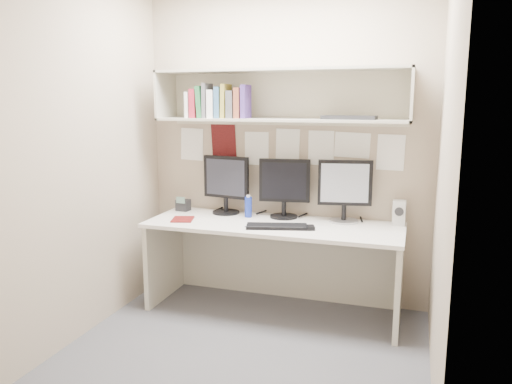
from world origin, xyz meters
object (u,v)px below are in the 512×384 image
(monitor_left, at_px, (226,183))
(desk_phone, at_px, (183,205))
(keyboard, at_px, (277,226))
(monitor_center, at_px, (284,186))
(speaker, at_px, (399,213))
(maroon_notebook, at_px, (183,219))
(monitor_right, at_px, (345,189))
(desk, at_px, (273,267))

(monitor_left, xyz_separation_m, desk_phone, (-0.39, -0.03, -0.21))
(monitor_left, distance_m, keyboard, 0.70)
(desk_phone, bearing_deg, monitor_center, 6.05)
(keyboard, height_order, speaker, speaker)
(speaker, relative_size, maroon_notebook, 0.96)
(monitor_right, bearing_deg, monitor_center, 169.15)
(monitor_left, distance_m, monitor_center, 0.51)
(monitor_right, height_order, desk_phone, monitor_right)
(desk_phone, bearing_deg, monitor_left, 8.33)
(monitor_left, relative_size, desk_phone, 3.75)
(monitor_left, xyz_separation_m, keyboard, (0.55, -0.36, -0.25))
(monitor_left, distance_m, desk_phone, 0.45)
(keyboard, bearing_deg, desk, 100.56)
(monitor_right, height_order, speaker, monitor_right)
(desk, distance_m, monitor_right, 0.85)
(maroon_notebook, xyz_separation_m, desk_phone, (-0.15, 0.32, 0.05))
(monitor_center, xyz_separation_m, desk_phone, (-0.90, -0.03, -0.21))
(monitor_left, relative_size, keyboard, 1.07)
(monitor_left, bearing_deg, monitor_right, 9.02)
(monitor_left, height_order, speaker, monitor_left)
(desk, bearing_deg, desk_phone, 167.69)
(speaker, distance_m, desk_phone, 1.82)
(desk, bearing_deg, monitor_right, 22.89)
(keyboard, distance_m, desk_phone, 1.00)
(keyboard, xyz_separation_m, maroon_notebook, (-0.79, 0.01, -0.01))
(desk, xyz_separation_m, monitor_right, (0.52, 0.22, 0.63))
(desk_phone, bearing_deg, keyboard, -15.03)
(monitor_center, bearing_deg, keyboard, -92.63)
(monitor_center, distance_m, desk_phone, 0.93)
(monitor_left, xyz_separation_m, speaker, (1.42, 0.02, -0.17))
(monitor_left, height_order, keyboard, monitor_left)
(keyboard, relative_size, speaker, 2.37)
(monitor_left, bearing_deg, monitor_center, 9.03)
(keyboard, relative_size, desk_phone, 3.50)
(keyboard, bearing_deg, monitor_right, 23.88)
(monitor_left, relative_size, maroon_notebook, 2.44)
(desk_phone, bearing_deg, monitor_right, 5.42)
(desk, height_order, maroon_notebook, maroon_notebook)
(desk, height_order, monitor_center, monitor_center)
(monitor_left, height_order, desk_phone, monitor_left)
(desk, xyz_separation_m, speaker, (0.94, 0.24, 0.46))
(monitor_right, distance_m, keyboard, 0.63)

